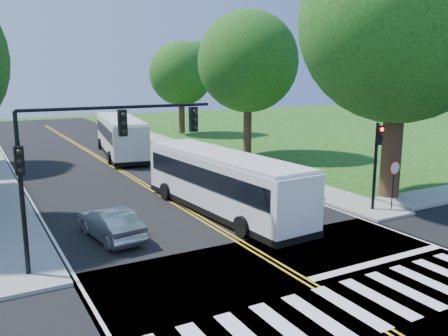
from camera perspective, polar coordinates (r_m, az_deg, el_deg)
ground at (r=15.70m, az=13.56°, el=-15.26°), size 140.00×140.00×0.00m
road at (r=30.62m, az=-9.70°, el=-1.91°), size 14.00×96.00×0.01m
cross_road at (r=15.70m, az=13.57°, el=-15.24°), size 60.00×12.00×0.01m
center_line at (r=34.34m, az=-11.92°, el=-0.54°), size 0.36×70.00×0.01m
edge_line_w at (r=33.07m, az=-23.24°, el=-1.68°), size 0.12×70.00×0.01m
edge_line_e at (r=36.84m, az=-1.78°, el=0.51°), size 0.12×70.00×0.01m
crosswalk at (r=15.38m, az=14.87°, el=-15.87°), size 12.60×3.00×0.01m
stop_bar at (r=19.02m, az=18.21°, el=-10.63°), size 6.60×0.40×0.01m
sidewalk_ne at (r=40.13m, az=-1.83°, el=1.49°), size 2.60×40.00×0.15m
tree_ne_big at (r=27.70m, az=20.48°, el=16.21°), size 10.80×10.80×14.91m
tree_east_mid at (r=40.25m, az=2.92°, el=12.64°), size 8.40×8.40×11.93m
tree_east_far at (r=54.89m, az=-5.19°, el=11.23°), size 7.20×7.20×10.34m
signal_nw at (r=17.26m, az=-15.75°, el=2.36°), size 7.15×0.46×5.66m
signal_ne at (r=24.77m, az=17.91°, el=1.54°), size 0.30×0.46×4.40m
stop_sign at (r=25.22m, az=19.79°, el=-0.57°), size 0.76×0.08×2.53m
bus_lead at (r=23.70m, az=-0.22°, el=-1.65°), size 3.46×11.89×3.04m
bus_follow at (r=41.42m, az=-12.34°, el=3.85°), size 4.66×12.78×3.24m
hatchback at (r=20.76m, az=-13.50°, el=-6.51°), size 1.96×4.29×1.36m
suv at (r=27.60m, az=6.23°, el=-1.77°), size 2.67×5.20×1.40m
dark_sedan at (r=31.44m, az=0.14°, el=-0.14°), size 3.13×4.98×1.34m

